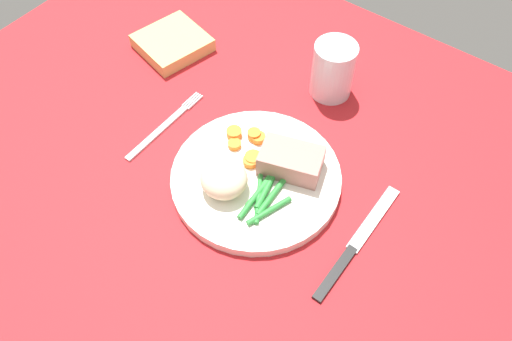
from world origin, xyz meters
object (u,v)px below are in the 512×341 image
object	(u,v)px
meat_portion	(291,161)
knife	(356,244)
dinner_plate	(256,178)
water_glass	(332,73)
napkin	(172,43)
fork	(165,126)

from	to	relation	value
meat_portion	knife	world-z (taller)	meat_portion
dinner_plate	knife	world-z (taller)	dinner_plate
water_glass	napkin	xyz separation A→B (cm)	(-27.66, -7.67, -2.76)
meat_portion	fork	world-z (taller)	meat_portion
dinner_plate	fork	bearing A→B (deg)	-179.16
dinner_plate	meat_portion	world-z (taller)	meat_portion
water_glass	napkin	size ratio (longest dim) A/B	0.85
knife	napkin	xyz separation A→B (cm)	(-45.48, 14.35, 0.97)
fork	napkin	distance (cm)	18.21
meat_portion	napkin	bearing A→B (deg)	162.27
dinner_plate	knife	bearing A→B (deg)	-0.98
dinner_plate	water_glass	xyz separation A→B (cm)	(-1.08, 21.73, 3.13)
knife	napkin	world-z (taller)	napkin
dinner_plate	napkin	xyz separation A→B (cm)	(-28.74, 14.06, 0.37)
water_glass	fork	bearing A→B (deg)	-126.80
meat_portion	knife	bearing A→B (deg)	-16.99
knife	napkin	distance (cm)	47.69
dinner_plate	fork	world-z (taller)	dinner_plate
water_glass	dinner_plate	bearing A→B (deg)	-87.16
meat_portion	fork	distance (cm)	21.44
napkin	meat_portion	bearing A→B (deg)	-17.73
dinner_plate	napkin	world-z (taller)	napkin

